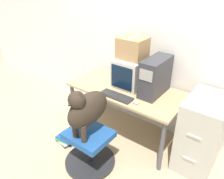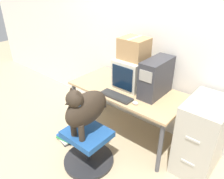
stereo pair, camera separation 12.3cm
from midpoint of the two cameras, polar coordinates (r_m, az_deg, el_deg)
ground_plane at (r=2.99m, az=-1.87°, el=-14.62°), size 12.00×12.00×0.00m
wall_back at (r=2.94m, az=7.79°, el=13.59°), size 8.00×0.05×2.60m
desk at (r=2.85m, az=2.56°, el=-1.08°), size 1.48×0.73×0.72m
crt_monitor at (r=2.82m, az=3.82°, el=4.57°), size 0.37×0.45×0.37m
pc_tower at (r=2.63m, az=9.96°, el=3.35°), size 0.21×0.49×0.45m
keyboard at (r=2.61m, az=-0.23°, el=-1.70°), size 0.42×0.14×0.03m
computer_mouse at (r=2.48m, az=4.81°, el=-3.35°), size 0.07×0.05×0.04m
office_chair at (r=2.66m, az=-7.28°, el=-15.04°), size 0.60×0.60×0.46m
dog at (r=2.31m, az=-8.14°, el=-5.07°), size 0.23×0.56×0.60m
filing_cabinet at (r=2.67m, az=21.09°, el=-10.59°), size 0.41×0.62×0.88m
cardboard_box at (r=2.71m, az=4.08°, el=10.75°), size 0.33×0.29×0.26m
book_stack_floor at (r=3.11m, az=-12.96°, el=-12.42°), size 0.30×0.25×0.08m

